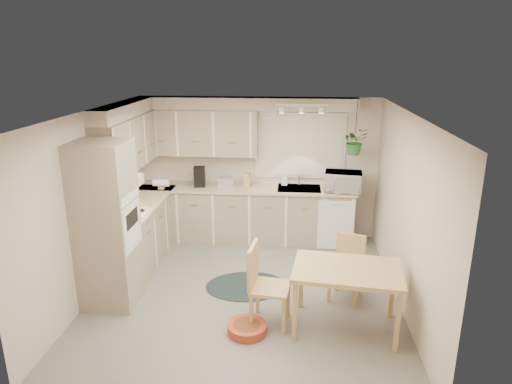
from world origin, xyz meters
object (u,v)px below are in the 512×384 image
chair_left (270,286)px  pet_bed (247,328)px  dining_table (346,298)px  chair_back (346,269)px  braided_rug (246,286)px  microwave (343,179)px

chair_left → pet_bed: size_ratio=2.15×
dining_table → chair_left: chair_left is taller
chair_back → braided_rug: chair_back is taller
pet_bed → microwave: bearing=64.0°
braided_rug → chair_back: bearing=-9.0°
dining_table → braided_rug: 1.57m
dining_table → pet_bed: 1.19m
dining_table → chair_left: bearing=178.5°
dining_table → chair_back: size_ratio=1.43×
dining_table → microwave: bearing=86.3°
braided_rug → chair_left: bearing=-66.1°
chair_back → dining_table: bearing=105.2°
dining_table → chair_left: (-0.87, 0.02, 0.11)m
braided_rug → pet_bed: size_ratio=2.46×
chair_left → chair_back: chair_left is taller
dining_table → microwave: size_ratio=2.09×
chair_left → dining_table: bearing=95.2°
dining_table → chair_back: chair_back is taller
braided_rug → microwave: 2.38m
pet_bed → dining_table: bearing=10.3°
pet_bed → microwave: size_ratio=0.79×
chair_left → microwave: bearing=163.5°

